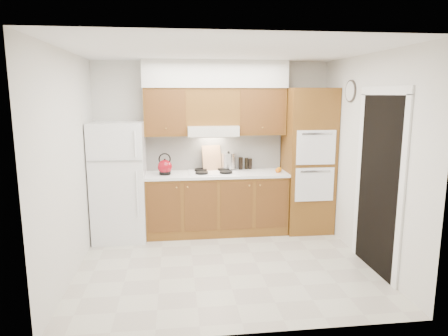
{
  "coord_description": "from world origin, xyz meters",
  "views": [
    {
      "loc": [
        -0.58,
        -4.69,
        2.11
      ],
      "look_at": [
        0.05,
        0.45,
        1.15
      ],
      "focal_mm": 32.0,
      "sensor_mm": 36.0,
      "label": 1
    }
  ],
  "objects_px": {
    "oven_cabinet": "(308,161)",
    "kettle": "(165,167)",
    "stock_pot": "(228,161)",
    "fridge": "(120,181)"
  },
  "relations": [
    {
      "from": "fridge",
      "to": "oven_cabinet",
      "type": "height_order",
      "value": "oven_cabinet"
    },
    {
      "from": "kettle",
      "to": "stock_pot",
      "type": "bearing_deg",
      "value": 26.61
    },
    {
      "from": "kettle",
      "to": "stock_pot",
      "type": "distance_m",
      "value": 1.01
    },
    {
      "from": "oven_cabinet",
      "to": "stock_pot",
      "type": "relative_size",
      "value": 9.49
    },
    {
      "from": "kettle",
      "to": "fridge",
      "type": "bearing_deg",
      "value": -167.14
    },
    {
      "from": "fridge",
      "to": "stock_pot",
      "type": "relative_size",
      "value": 7.42
    },
    {
      "from": "fridge",
      "to": "kettle",
      "type": "xyz_separation_m",
      "value": [
        0.66,
        0.0,
        0.2
      ]
    },
    {
      "from": "oven_cabinet",
      "to": "kettle",
      "type": "distance_m",
      "value": 2.19
    },
    {
      "from": "fridge",
      "to": "stock_pot",
      "type": "bearing_deg",
      "value": 8.63
    },
    {
      "from": "stock_pot",
      "to": "fridge",
      "type": "bearing_deg",
      "value": -171.37
    }
  ]
}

